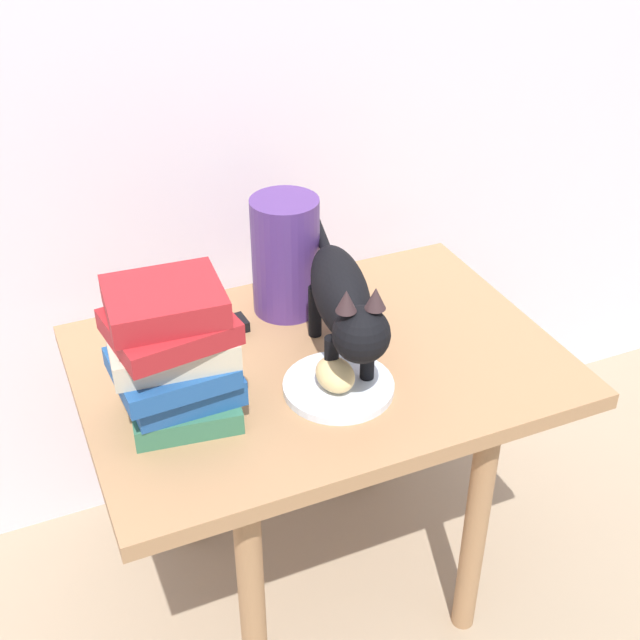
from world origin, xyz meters
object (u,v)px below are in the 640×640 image
(tv_remote, at_px, (207,332))
(green_vase, at_px, (286,256))
(book_stack, at_px, (174,354))
(plate, at_px, (338,386))
(side_table, at_px, (320,394))
(bread_roll, at_px, (335,374))
(cat, at_px, (344,301))

(tv_remote, bearing_deg, green_vase, 7.86)
(book_stack, bearing_deg, tv_remote, 61.74)
(plate, bearing_deg, green_vase, 86.74)
(plate, distance_m, book_stack, 0.28)
(side_table, xyz_separation_m, tv_remote, (-0.16, 0.14, 0.09))
(bread_roll, bearing_deg, green_vase, 84.89)
(bread_roll, bearing_deg, side_table, 80.43)
(cat, relative_size, book_stack, 2.03)
(green_vase, bearing_deg, plate, -93.26)
(bread_roll, bearing_deg, book_stack, 168.43)
(side_table, height_order, plate, plate)
(side_table, height_order, cat, cat)
(plate, bearing_deg, bread_roll, -145.24)
(side_table, height_order, book_stack, book_stack)
(bread_roll, distance_m, tv_remote, 0.28)
(plate, height_order, book_stack, book_stack)
(book_stack, relative_size, tv_remote, 1.54)
(book_stack, distance_m, green_vase, 0.35)
(bread_roll, height_order, tv_remote, bread_roll)
(side_table, relative_size, bread_roll, 10.31)
(cat, bearing_deg, plate, -120.63)
(plate, height_order, cat, cat)
(plate, xyz_separation_m, tv_remote, (-0.15, 0.24, 0.00))
(side_table, xyz_separation_m, bread_roll, (-0.02, -0.10, 0.12))
(side_table, relative_size, cat, 1.76)
(side_table, bearing_deg, bread_roll, -99.57)
(book_stack, xyz_separation_m, tv_remote, (0.10, 0.19, -0.11))
(bread_roll, xyz_separation_m, tv_remote, (-0.14, 0.24, -0.03))
(book_stack, relative_size, green_vase, 1.03)
(cat, xyz_separation_m, green_vase, (-0.02, 0.21, -0.02))
(side_table, bearing_deg, book_stack, -169.31)
(cat, xyz_separation_m, book_stack, (-0.29, -0.01, -0.02))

